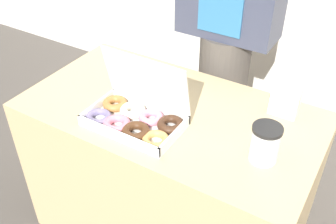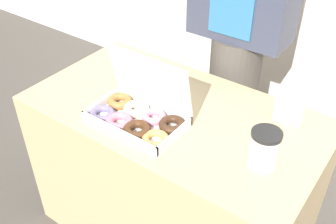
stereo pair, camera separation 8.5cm
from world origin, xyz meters
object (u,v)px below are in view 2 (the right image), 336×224
(donut_box, at_px, (138,114))
(coffee_cup, at_px, (264,149))
(person_customer, at_px, (239,37))
(napkin_holder, at_px, (291,106))

(donut_box, relative_size, coffee_cup, 2.92)
(person_customer, bearing_deg, coffee_cup, -55.42)
(coffee_cup, xyz_separation_m, person_customer, (-0.40, 0.57, 0.05))
(donut_box, distance_m, napkin_holder, 0.55)
(donut_box, height_order, napkin_holder, donut_box)
(donut_box, height_order, coffee_cup, donut_box)
(napkin_holder, relative_size, person_customer, 0.08)
(donut_box, distance_m, coffee_cup, 0.47)
(donut_box, relative_size, napkin_holder, 2.97)
(napkin_holder, distance_m, person_customer, 0.48)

